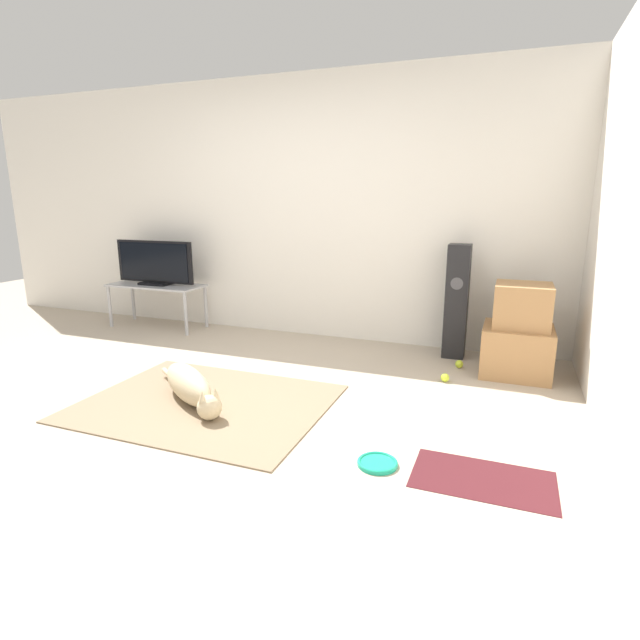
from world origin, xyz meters
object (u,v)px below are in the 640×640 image
cardboard_box_upper (522,306)px  floor_speaker (457,302)px  cardboard_box_lower (516,351)px  dog (190,386)px  tennis_ball_near_speaker (445,378)px  tennis_ball_by_boxes (459,364)px  tv_stand (156,290)px  tv (155,263)px  frisbee (377,463)px

cardboard_box_upper → floor_speaker: 0.61m
cardboard_box_lower → cardboard_box_upper: bearing=11.8°
dog → tennis_ball_near_speaker: 1.92m
cardboard_box_upper → tennis_ball_by_boxes: cardboard_box_upper is taller
cardboard_box_upper → tennis_ball_near_speaker: cardboard_box_upper is taller
tv_stand → tennis_ball_by_boxes: 3.29m
cardboard_box_upper → tv_stand: size_ratio=0.40×
tv → tennis_ball_by_boxes: size_ratio=14.31×
cardboard_box_lower → tv: tv is taller
dog → tennis_ball_by_boxes: (1.67, 1.44, -0.09)m
tennis_ball_near_speaker → tv_stand: bearing=169.4°
tv_stand → tennis_ball_near_speaker: size_ratio=15.96×
cardboard_box_upper → tennis_ball_near_speaker: size_ratio=6.40×
cardboard_box_lower → floor_speaker: 0.67m
cardboard_box_upper → tv: tv is taller
frisbee → tv: bearing=146.4°
tennis_ball_by_boxes → dog: bearing=-139.3°
floor_speaker → tv: floor_speaker is taller
tv_stand → tennis_ball_by_boxes: bearing=-3.9°
tv → tennis_ball_near_speaker: (3.19, -0.60, -0.67)m
dog → tennis_ball_by_boxes: bearing=40.7°
floor_speaker → tv_stand: 3.17m
tennis_ball_near_speaker → cardboard_box_lower: bearing=37.2°
tv_stand → floor_speaker: bearing=1.6°
frisbee → tennis_ball_near_speaker: tennis_ball_near_speaker is taller
tv → dog: bearing=-46.3°
floor_speaker → tv_stand: bearing=-178.4°
floor_speaker → tv: (-3.17, -0.08, 0.20)m
frisbee → cardboard_box_upper: (0.69, 1.79, 0.55)m
tv → tennis_ball_by_boxes: tv is taller
tv_stand → tv: size_ratio=1.12×
cardboard_box_lower → tv: size_ratio=0.56×
dog → tv_stand: bearing=133.7°
floor_speaker → tennis_ball_near_speaker: (0.01, -0.68, -0.47)m
dog → cardboard_box_upper: bearing=34.3°
cardboard_box_lower → tv_stand: 3.70m
cardboard_box_upper → tennis_ball_by_boxes: (-0.45, -0.01, -0.53)m
cardboard_box_lower → floor_speaker: size_ratio=0.53×
cardboard_box_lower → tv: (-3.69, 0.22, 0.51)m
frisbee → tv: 3.68m
frisbee → tennis_ball_by_boxes: bearing=82.2°
dog → tennis_ball_by_boxes: dog is taller
cardboard_box_lower → tv_stand: (-3.69, 0.21, 0.22)m
cardboard_box_upper → tv: 3.71m
tennis_ball_by_boxes → cardboard_box_upper: bearing=1.2°
cardboard_box_upper → tv: size_ratio=0.45×
cardboard_box_lower → tennis_ball_by_boxes: cardboard_box_lower is taller
cardboard_box_upper → tv_stand: bearing=176.7°
floor_speaker → tennis_ball_by_boxes: (0.08, -0.31, -0.47)m
cardboard_box_upper → tv_stand: 3.71m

